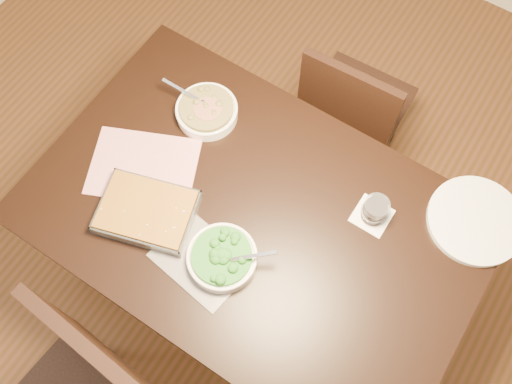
{
  "coord_description": "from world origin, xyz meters",
  "views": [
    {
      "loc": [
        0.37,
        -0.55,
        2.4
      ],
      "look_at": [
        -0.03,
        0.05,
        0.8
      ],
      "focal_mm": 40.0,
      "sensor_mm": 36.0,
      "label": 1
    }
  ],
  "objects": [
    {
      "name": "ground",
      "position": [
        0.0,
        0.0,
        0.0
      ],
      "size": [
        4.0,
        4.0,
        0.0
      ],
      "primitive_type": "plane",
      "color": "#412B12",
      "rests_on": "ground"
    },
    {
      "name": "stew_bowl",
      "position": [
        -0.33,
        0.22,
        0.78
      ],
      "size": [
        0.23,
        0.21,
        0.08
      ],
      "color": "white",
      "rests_on": "table"
    },
    {
      "name": "table",
      "position": [
        0.0,
        0.0,
        0.65
      ],
      "size": [
        1.4,
        0.9,
        0.75
      ],
      "color": "black",
      "rests_on": "ground"
    },
    {
      "name": "baking_dish",
      "position": [
        -0.28,
        -0.18,
        0.78
      ],
      "size": [
        0.34,
        0.29,
        0.05
      ],
      "rotation": [
        0.0,
        0.0,
        0.3
      ],
      "color": "silver",
      "rests_on": "table"
    },
    {
      "name": "chair_far",
      "position": [
        0.01,
        0.7,
        0.46
      ],
      "size": [
        0.4,
        0.4,
        0.81
      ],
      "rotation": [
        0.0,
        0.0,
        3.19
      ],
      "color": "black",
      "rests_on": "ground"
    },
    {
      "name": "dinner_plate",
      "position": [
        0.58,
        0.36,
        0.76
      ],
      "size": [
        0.3,
        0.3,
        0.02
      ],
      "primitive_type": "cylinder",
      "color": "silver",
      "rests_on": "table"
    },
    {
      "name": "magazine_a",
      "position": [
        -0.4,
        -0.05,
        0.75
      ],
      "size": [
        0.41,
        0.37,
        0.01
      ],
      "primitive_type": "cube",
      "rotation": [
        0.0,
        0.0,
        0.42
      ],
      "color": "#BE364E",
      "rests_on": "table"
    },
    {
      "name": "coaster",
      "position": [
        0.31,
        0.2,
        0.75
      ],
      "size": [
        0.11,
        0.11,
        0.0
      ],
      "primitive_type": "cube",
      "color": "white",
      "rests_on": "table"
    },
    {
      "name": "wine_tumbler",
      "position": [
        0.31,
        0.2,
        0.8
      ],
      "size": [
        0.08,
        0.08,
        0.09
      ],
      "color": "black",
      "rests_on": "coaster"
    },
    {
      "name": "broccoli_bowl",
      "position": [
        -0.0,
        -0.17,
        0.78
      ],
      "size": [
        0.22,
        0.21,
        0.08
      ],
      "color": "white",
      "rests_on": "table"
    },
    {
      "name": "magazine_b",
      "position": [
        -0.06,
        -0.21,
        0.75
      ],
      "size": [
        0.3,
        0.23,
        0.0
      ],
      "primitive_type": "cube",
      "rotation": [
        0.0,
        0.0,
        -0.13
      ],
      "color": "#25242B",
      "rests_on": "table"
    }
  ]
}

